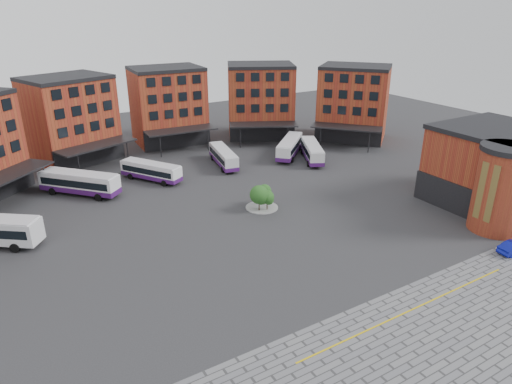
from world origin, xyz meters
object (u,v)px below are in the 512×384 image
bus_b (80,183)px  bus_c (151,171)px  tree_island (263,196)px  bus_d (223,157)px  bus_f (312,151)px  bus_e (290,147)px

bus_b → bus_c: bus_b is taller
bus_b → tree_island: bearing=-84.6°
tree_island → bus_b: (-19.87, 17.97, -0.12)m
bus_b → bus_d: size_ratio=1.01×
bus_d → bus_f: (14.72, -5.46, 0.06)m
bus_b → bus_f: bus_b is taller
tree_island → bus_b: size_ratio=0.41×
bus_e → bus_f: bus_e is taller
bus_d → bus_c: bearing=-166.3°
bus_d → bus_e: (12.70, -1.46, 0.14)m
bus_d → bus_f: bearing=-9.3°
bus_c → bus_e: bearing=-33.9°
tree_island → bus_d: size_ratio=0.42×
bus_d → bus_e: bus_e is taller
tree_island → bus_b: bearing=137.9°
bus_b → bus_e: bus_b is taller
bus_d → tree_island: bearing=-90.4°
tree_island → bus_f: 22.81m
bus_b → bus_f: (38.39, -4.66, -0.20)m
tree_island → bus_c: (-9.17, 18.18, -0.37)m
bus_b → bus_f: size_ratio=1.01×
tree_island → bus_d: 19.16m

